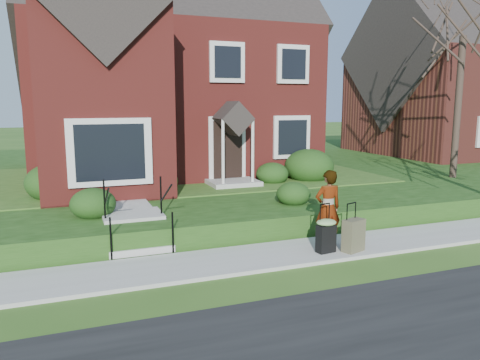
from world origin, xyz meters
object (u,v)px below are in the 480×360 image
front_steps (136,226)px  woman (328,208)px  suitcase_olive (353,235)px  suitcase_black (326,234)px

front_steps → woman: size_ratio=1.16×
front_steps → woman: bearing=-23.0°
suitcase_olive → woman: bearing=98.3°
woman → suitcase_black: bearing=57.9°
woman → suitcase_olive: bearing=119.2°
woman → suitcase_olive: (0.31, -0.59, -0.51)m
front_steps → woman: 4.44m
suitcase_black → suitcase_olive: (0.60, -0.15, -0.06)m
front_steps → woman: woman is taller
front_steps → suitcase_black: size_ratio=1.87×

